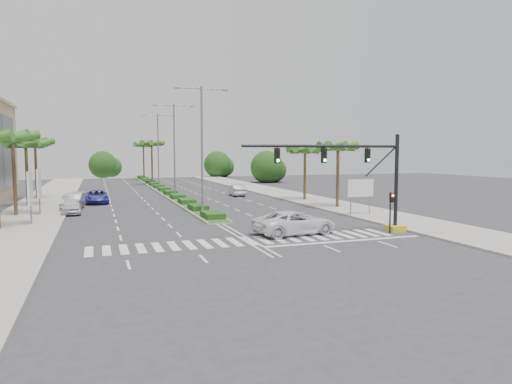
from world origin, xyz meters
TOP-DOWN VIEW (x-y plane):
  - ground at (0.00, 0.00)m, footprint 160.00×160.00m
  - footpath_right at (15.20, 20.00)m, footprint 6.00×120.00m
  - footpath_left at (-15.20, 20.00)m, footprint 6.00×120.00m
  - median at (0.00, 45.00)m, footprint 2.20×75.00m
  - median_grass at (0.00, 45.00)m, footprint 1.80×75.00m
  - signal_gantry at (9.27, -0.00)m, footprint 12.60×1.20m
  - pedestrian_signal at (10.60, -0.68)m, footprint 0.28×0.36m
  - direction_sign at (13.50, 7.99)m, footprint 2.70×0.11m
  - billboard_near at (-14.50, 12.00)m, footprint 0.18×2.10m
  - billboard_far at (-14.50, 18.00)m, footprint 0.18×2.10m
  - palm_left_mid at (-16.50, 18.00)m, footprint 4.57×4.68m
  - palm_left_far at (-16.50, 26.00)m, footprint 4.57×4.68m
  - palm_left_end at (-16.50, 34.00)m, footprint 4.57×4.68m
  - palm_right_near at (14.50, 14.00)m, footprint 4.57×4.68m
  - palm_right_far at (14.50, 22.00)m, footprint 4.57×4.68m
  - palm_median_a at (0.00, 55.00)m, footprint 4.57×4.68m
  - palm_median_b at (0.00, 70.00)m, footprint 4.57×4.68m
  - streetlight_near at (0.00, 14.00)m, footprint 5.10×0.25m
  - streetlight_mid at (0.00, 30.00)m, footprint 5.10×0.25m
  - streetlight_far at (0.00, 46.00)m, footprint 5.10×0.25m
  - car_parked_a at (-11.80, 18.32)m, footprint 1.87×4.41m
  - car_parked_b at (-11.80, 21.88)m, footprint 2.36×5.17m
  - car_parked_c at (-9.48, 27.33)m, footprint 2.65×5.51m
  - car_parked_d at (-11.60, 27.87)m, footprint 1.83×4.43m
  - car_crossing at (3.92, 1.33)m, footprint 6.42×3.59m
  - car_right at (8.52, 30.72)m, footprint 2.10×4.89m

SIDE VIEW (x-z plane):
  - ground at x=0.00m, z-range 0.00..0.00m
  - footpath_right at x=15.20m, z-range 0.00..0.15m
  - footpath_left at x=-15.20m, z-range 0.00..0.15m
  - median at x=0.00m, z-range 0.00..0.20m
  - median_grass at x=0.00m, z-range 0.20..0.24m
  - car_parked_d at x=-11.60m, z-range 0.00..1.28m
  - car_parked_a at x=-11.80m, z-range 0.00..1.49m
  - car_parked_c at x=-9.48m, z-range 0.00..1.51m
  - car_right at x=8.52m, z-range 0.00..1.57m
  - car_parked_b at x=-11.80m, z-range 0.00..1.64m
  - car_crossing at x=3.92m, z-range 0.00..1.70m
  - pedestrian_signal at x=10.60m, z-range 0.54..3.54m
  - direction_sign at x=13.50m, z-range 0.75..4.15m
  - billboard_near at x=-14.50m, z-range 0.79..5.14m
  - billboard_far at x=-14.50m, z-range 0.79..5.14m
  - signal_gantry at x=9.27m, z-range -0.14..7.06m
  - palm_right_far at x=14.50m, z-range 2.54..9.29m
  - palm_right_near at x=14.50m, z-range 2.68..9.73m
  - palm_left_far at x=-16.50m, z-range 2.82..10.17m
  - streetlight_near at x=0.00m, z-range 0.81..12.81m
  - streetlight_mid at x=0.00m, z-range 0.81..12.81m
  - streetlight_far at x=0.00m, z-range 0.81..12.81m
  - palm_left_end at x=-16.50m, z-range 3.01..10.76m
  - palm_left_mid at x=-16.50m, z-range 3.10..11.05m
  - palm_median_a at x=0.00m, z-range 3.15..11.20m
  - palm_median_b at x=0.00m, z-range 3.15..11.20m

